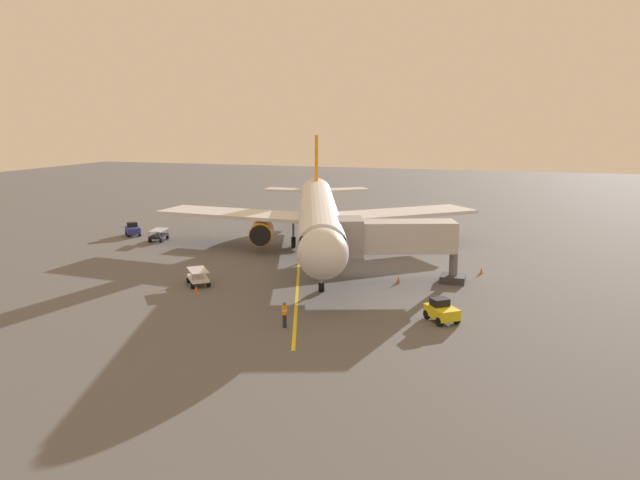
{
  "coord_description": "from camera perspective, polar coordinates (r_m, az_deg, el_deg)",
  "views": [
    {
      "loc": [
        -16.16,
        54.83,
        13.16
      ],
      "look_at": [
        -1.17,
        7.15,
        3.0
      ],
      "focal_mm": 32.97,
      "sensor_mm": 36.0,
      "label": 1
    }
  ],
  "objects": [
    {
      "name": "safety_cone_nose_left",
      "position": [
        49.09,
        7.63,
        -3.83
      ],
      "size": [
        0.32,
        0.32,
        0.55
      ],
      "primitive_type": "cone",
      "color": "#F2590F",
      "rests_on": "ground"
    },
    {
      "name": "airplane",
      "position": [
        58.97,
        -0.16,
        2.56
      ],
      "size": [
        32.99,
        39.23,
        11.5
      ],
      "color": "silver",
      "rests_on": "ground"
    },
    {
      "name": "baggage_cart_portside",
      "position": [
        67.95,
        -15.39,
        0.47
      ],
      "size": [
        1.96,
        2.81,
        1.27
      ],
      "color": "black",
      "rests_on": "ground"
    },
    {
      "name": "baggage_cart_starboard_side",
      "position": [
        49.02,
        -11.75,
        -3.53
      ],
      "size": [
        2.74,
        2.89,
        1.27
      ],
      "color": "white",
      "rests_on": "ground"
    },
    {
      "name": "safety_cone_nose_right",
      "position": [
        53.47,
        15.39,
        -2.87
      ],
      "size": [
        0.32,
        0.32,
        0.55
      ],
      "primitive_type": "cone",
      "color": "#F2590F",
      "rests_on": "ground"
    },
    {
      "name": "safety_cone_wing_starboard",
      "position": [
        46.95,
        -11.94,
        -4.69
      ],
      "size": [
        0.32,
        0.32,
        0.55
      ],
      "primitive_type": "cone",
      "color": "#F2590F",
      "rests_on": "ground"
    },
    {
      "name": "safety_cone_wing_port",
      "position": [
        49.39,
        -10.82,
        -3.84
      ],
      "size": [
        0.32,
        0.32,
        0.55
      ],
      "primitive_type": "cone",
      "color": "#F2590F",
      "rests_on": "ground"
    },
    {
      "name": "jet_bridge",
      "position": [
        48.32,
        6.45,
        0.2
      ],
      "size": [
        11.37,
        6.06,
        5.4
      ],
      "color": "#B7B7BC",
      "rests_on": "ground"
    },
    {
      "name": "ground_plane",
      "position": [
        58.66,
        1.01,
        -1.48
      ],
      "size": [
        220.0,
        220.0,
        0.0
      ],
      "primitive_type": "plane",
      "color": "#565659"
    },
    {
      "name": "tug_near_nose",
      "position": [
        40.33,
        11.71,
        -6.75
      ],
      "size": [
        2.6,
        2.74,
        1.5
      ],
      "color": "yellow",
      "rests_on": "ground"
    },
    {
      "name": "tug_rear_apron",
      "position": [
        72.03,
        -17.72,
        0.98
      ],
      "size": [
        2.65,
        2.71,
        1.5
      ],
      "color": "#2D3899",
      "rests_on": "ground"
    },
    {
      "name": "apron_lead_in_line",
      "position": [
        53.92,
        -2.08,
        -2.64
      ],
      "size": [
        12.97,
        37.99,
        0.01
      ],
      "primitive_type": "cube",
      "rotation": [
        0.0,
        0.0,
        0.32
      ],
      "color": "yellow",
      "rests_on": "ground"
    },
    {
      "name": "ground_crew_marshaller",
      "position": [
        38.31,
        -3.46,
        -7.22
      ],
      "size": [
        0.27,
        0.41,
        1.71
      ],
      "color": "#23232D",
      "rests_on": "ground"
    }
  ]
}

